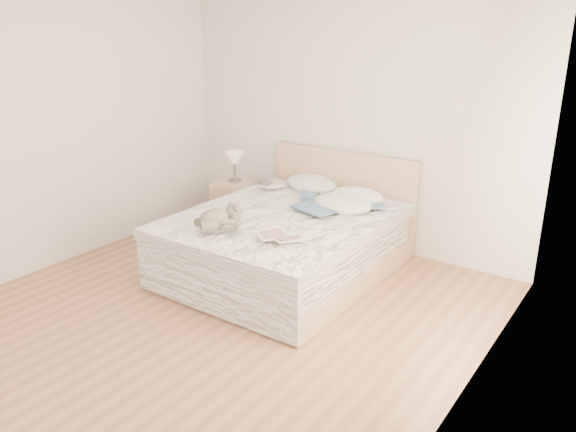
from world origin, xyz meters
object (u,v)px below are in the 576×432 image
(childrens_book, at_px, (281,238))
(teddy_bear, at_px, (215,225))
(nightstand, at_px, (236,206))
(table_lamp, at_px, (234,160))
(photo_book, at_px, (271,186))
(bed, at_px, (289,241))

(childrens_book, height_order, teddy_bear, teddy_bear)
(nightstand, xyz_separation_m, table_lamp, (-0.02, 0.03, 0.53))
(nightstand, bearing_deg, table_lamp, 125.15)
(table_lamp, bearing_deg, photo_book, -9.97)
(childrens_book, bearing_deg, table_lamp, 173.81)
(nightstand, distance_m, childrens_book, 2.01)
(table_lamp, distance_m, teddy_bear, 1.70)
(photo_book, relative_size, teddy_bear, 0.82)
(photo_book, distance_m, teddy_bear, 1.35)
(photo_book, xyz_separation_m, childrens_book, (0.97, -1.17, 0.00))
(nightstand, bearing_deg, teddy_bear, -55.46)
(bed, height_order, teddy_bear, bed)
(photo_book, bearing_deg, table_lamp, 157.85)
(teddy_bear, bearing_deg, bed, 93.69)
(childrens_book, bearing_deg, teddy_bear, -135.04)
(bed, bearing_deg, childrens_book, -60.10)
(nightstand, relative_size, childrens_book, 1.65)
(bed, xyz_separation_m, photo_book, (-0.60, 0.53, 0.32))
(table_lamp, distance_m, childrens_book, 2.02)
(nightstand, relative_size, photo_book, 1.95)
(table_lamp, bearing_deg, childrens_book, -39.24)
(nightstand, height_order, table_lamp, table_lamp)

